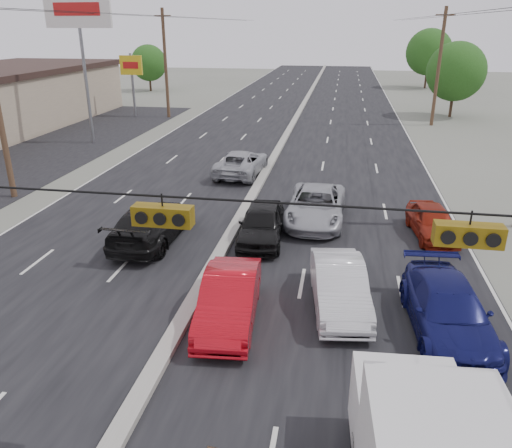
# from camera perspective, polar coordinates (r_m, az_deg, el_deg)

# --- Properties ---
(ground) EXTENTS (200.00, 200.00, 0.00)m
(ground) POSITION_cam_1_polar(r_m,az_deg,el_deg) (12.26, -15.87, -23.16)
(ground) COLOR #606356
(ground) RESTS_ON ground
(road_surface) EXTENTS (20.00, 160.00, 0.02)m
(road_surface) POSITION_cam_1_polar(r_m,az_deg,el_deg) (38.84, 2.98, 9.11)
(road_surface) COLOR black
(road_surface) RESTS_ON ground
(center_median) EXTENTS (0.50, 160.00, 0.20)m
(center_median) POSITION_cam_1_polar(r_m,az_deg,el_deg) (38.82, 2.98, 9.26)
(center_median) COLOR gray
(center_median) RESTS_ON ground
(parking_lot) EXTENTS (10.00, 42.00, 0.02)m
(parking_lot) POSITION_cam_1_polar(r_m,az_deg,el_deg) (39.96, -23.22, 7.75)
(parking_lot) COLOR black
(parking_lot) RESTS_ON ground
(utility_pole_left_c) EXTENTS (1.60, 0.30, 10.00)m
(utility_pole_left_c) POSITION_cam_1_polar(r_m,az_deg,el_deg) (50.67, -10.30, 17.62)
(utility_pole_left_c) COLOR #422D1E
(utility_pole_left_c) RESTS_ON ground
(utility_pole_right_c) EXTENTS (1.60, 0.30, 10.00)m
(utility_pole_right_c) POSITION_cam_1_polar(r_m,az_deg,el_deg) (48.44, 20.16, 16.51)
(utility_pole_right_c) COLOR #422D1E
(utility_pole_right_c) RESTS_ON ground
(traffic_signals) EXTENTS (25.00, 0.30, 0.54)m
(traffic_signals) POSITION_cam_1_polar(r_m,az_deg,el_deg) (8.75, -11.21, 1.26)
(traffic_signals) COLOR black
(traffic_signals) RESTS_ON ground
(pole_sign_billboard) EXTENTS (5.00, 0.25, 11.00)m
(pole_sign_billboard) POSITION_cam_1_polar(r_m,az_deg,el_deg) (40.36, -19.62, 21.15)
(pole_sign_billboard) COLOR slate
(pole_sign_billboard) RESTS_ON ground
(pole_sign_far) EXTENTS (2.20, 0.25, 6.00)m
(pole_sign_far) POSITION_cam_1_polar(r_m,az_deg,el_deg) (52.00, -14.04, 16.66)
(pole_sign_far) COLOR slate
(pole_sign_far) RESTS_ON ground
(tree_left_far) EXTENTS (4.80, 4.80, 6.12)m
(tree_left_far) POSITION_cam_1_polar(r_m,az_deg,el_deg) (72.78, -12.16, 17.56)
(tree_left_far) COLOR #382619
(tree_left_far) RESTS_ON ground
(tree_right_mid) EXTENTS (5.60, 5.60, 7.14)m
(tree_right_mid) POSITION_cam_1_polar(r_m,az_deg,el_deg) (53.85, 21.89, 15.87)
(tree_right_mid) COLOR #382619
(tree_right_mid) RESTS_ON ground
(tree_right_far) EXTENTS (6.40, 6.40, 8.16)m
(tree_right_far) POSITION_cam_1_polar(r_m,az_deg,el_deg) (78.58, 19.17, 18.08)
(tree_right_far) COLOR #382619
(tree_right_far) RESTS_ON ground
(red_sedan) EXTENTS (1.99, 4.72, 1.52)m
(red_sedan) POSITION_cam_1_polar(r_m,az_deg,el_deg) (15.33, -3.08, -8.58)
(red_sedan) COLOR #B30B15
(red_sedan) RESTS_ON ground
(queue_car_a) EXTENTS (1.99, 4.53, 1.52)m
(queue_car_a) POSITION_cam_1_polar(r_m,az_deg,el_deg) (20.86, 0.66, -0.01)
(queue_car_a) COLOR black
(queue_car_a) RESTS_ON ground
(queue_car_b) EXTENTS (2.18, 4.72, 1.50)m
(queue_car_b) POSITION_cam_1_polar(r_m,az_deg,el_deg) (16.22, 9.51, -7.08)
(queue_car_b) COLOR silver
(queue_car_b) RESTS_ON ground
(queue_car_c) EXTENTS (2.67, 5.58, 1.53)m
(queue_car_c) POSITION_cam_1_polar(r_m,az_deg,el_deg) (23.13, 6.86, 2.09)
(queue_car_c) COLOR #A1A3A9
(queue_car_c) RESTS_ON ground
(queue_car_d) EXTENTS (2.50, 5.37, 1.52)m
(queue_car_d) POSITION_cam_1_polar(r_m,az_deg,el_deg) (15.78, 21.07, -9.22)
(queue_car_d) COLOR #101250
(queue_car_d) RESTS_ON ground
(queue_car_e) EXTENTS (2.08, 4.17, 1.36)m
(queue_car_e) POSITION_cam_1_polar(r_m,az_deg,el_deg) (22.61, 19.50, 0.25)
(queue_car_e) COLOR maroon
(queue_car_e) RESTS_ON ground
(oncoming_near) EXTENTS (2.33, 5.61, 1.62)m
(oncoming_near) POSITION_cam_1_polar(r_m,az_deg,el_deg) (21.29, -11.83, 0.13)
(oncoming_near) COLOR black
(oncoming_near) RESTS_ON ground
(oncoming_far) EXTENTS (2.82, 5.47, 1.48)m
(oncoming_far) POSITION_cam_1_polar(r_m,az_deg,el_deg) (30.43, -1.66, 6.99)
(oncoming_far) COLOR #A0A2A7
(oncoming_far) RESTS_ON ground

